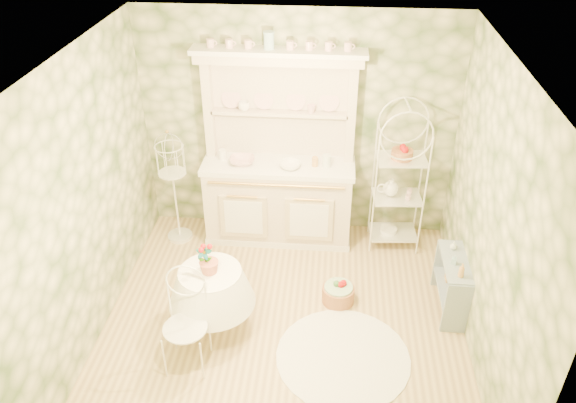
# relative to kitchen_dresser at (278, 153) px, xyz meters

# --- Properties ---
(floor) EXTENTS (3.60, 3.60, 0.00)m
(floor) POSITION_rel_kitchen_dresser_xyz_m (0.20, -1.52, -1.15)
(floor) COLOR tan
(floor) RESTS_ON ground
(ceiling) EXTENTS (3.60, 3.60, 0.00)m
(ceiling) POSITION_rel_kitchen_dresser_xyz_m (0.20, -1.52, 1.56)
(ceiling) COLOR white
(ceiling) RESTS_ON floor
(wall_left) EXTENTS (3.60, 3.60, 0.00)m
(wall_left) POSITION_rel_kitchen_dresser_xyz_m (-1.60, -1.52, 0.21)
(wall_left) COLOR beige
(wall_left) RESTS_ON floor
(wall_right) EXTENTS (3.60, 3.60, 0.00)m
(wall_right) POSITION_rel_kitchen_dresser_xyz_m (2.00, -1.52, 0.21)
(wall_right) COLOR beige
(wall_right) RESTS_ON floor
(wall_back) EXTENTS (3.60, 3.60, 0.00)m
(wall_back) POSITION_rel_kitchen_dresser_xyz_m (0.20, 0.28, 0.21)
(wall_back) COLOR beige
(wall_back) RESTS_ON floor
(wall_front) EXTENTS (3.60, 3.60, 0.00)m
(wall_front) POSITION_rel_kitchen_dresser_xyz_m (0.20, -3.32, 0.21)
(wall_front) COLOR beige
(wall_front) RESTS_ON floor
(kitchen_dresser) EXTENTS (1.87, 0.61, 2.29)m
(kitchen_dresser) POSITION_rel_kitchen_dresser_xyz_m (0.00, 0.00, 0.00)
(kitchen_dresser) COLOR beige
(kitchen_dresser) RESTS_ON floor
(bakers_rack) EXTENTS (0.56, 0.42, 1.71)m
(bakers_rack) POSITION_rel_kitchen_dresser_xyz_m (1.38, -0.03, -0.29)
(bakers_rack) COLOR white
(bakers_rack) RESTS_ON floor
(side_shelf) EXTENTS (0.27, 0.66, 0.56)m
(side_shelf) POSITION_rel_kitchen_dresser_xyz_m (1.88, -1.13, -0.87)
(side_shelf) COLOR #8799A9
(side_shelf) RESTS_ON floor
(round_table) EXTENTS (0.74, 0.74, 0.61)m
(round_table) POSITION_rel_kitchen_dresser_xyz_m (-0.48, -1.62, -0.84)
(round_table) COLOR white
(round_table) RESTS_ON floor
(cafe_chair) EXTENTS (0.47, 0.47, 0.99)m
(cafe_chair) POSITION_rel_kitchen_dresser_xyz_m (-0.63, -2.10, -0.65)
(cafe_chair) COLOR white
(cafe_chair) RESTS_ON floor
(birdcage_stand) EXTENTS (0.35, 0.35, 1.43)m
(birdcage_stand) POSITION_rel_kitchen_dresser_xyz_m (-1.21, -0.15, -0.43)
(birdcage_stand) COLOR white
(birdcage_stand) RESTS_ON floor
(floor_basket) EXTENTS (0.41, 0.41, 0.22)m
(floor_basket) POSITION_rel_kitchen_dresser_xyz_m (0.74, -1.13, -1.04)
(floor_basket) COLOR #AA6B43
(floor_basket) RESTS_ON floor
(lace_rug) EXTENTS (1.66, 1.66, 0.01)m
(lace_rug) POSITION_rel_kitchen_dresser_xyz_m (0.80, -1.91, -1.14)
(lace_rug) COLOR white
(lace_rug) RESTS_ON floor
(bowl_floral) EXTENTS (0.31, 0.31, 0.07)m
(bowl_floral) POSITION_rel_kitchen_dresser_xyz_m (-0.41, -0.03, -0.13)
(bowl_floral) COLOR white
(bowl_floral) RESTS_ON kitchen_dresser
(bowl_white) EXTENTS (0.25, 0.25, 0.08)m
(bowl_white) POSITION_rel_kitchen_dresser_xyz_m (0.14, -0.10, -0.13)
(bowl_white) COLOR white
(bowl_white) RESTS_ON kitchen_dresser
(cup_left) EXTENTS (0.15, 0.15, 0.10)m
(cup_left) POSITION_rel_kitchen_dresser_xyz_m (-0.39, 0.16, 0.47)
(cup_left) COLOR white
(cup_left) RESTS_ON kitchen_dresser
(cup_right) EXTENTS (0.12, 0.12, 0.09)m
(cup_right) POSITION_rel_kitchen_dresser_xyz_m (0.36, 0.16, 0.47)
(cup_right) COLOR white
(cup_right) RESTS_ON kitchen_dresser
(potted_geranium) EXTENTS (0.16, 0.12, 0.28)m
(potted_geranium) POSITION_rel_kitchen_dresser_xyz_m (-0.52, -1.62, -0.30)
(potted_geranium) COLOR #3F7238
(potted_geranium) RESTS_ON round_table
(bottle_amber) EXTENTS (0.07, 0.07, 0.15)m
(bottle_amber) POSITION_rel_kitchen_dresser_xyz_m (1.88, -1.37, -0.46)
(bottle_amber) COLOR tan
(bottle_amber) RESTS_ON side_shelf
(bottle_blue) EXTENTS (0.06, 0.06, 0.11)m
(bottle_blue) POSITION_rel_kitchen_dresser_xyz_m (1.84, -1.18, -0.49)
(bottle_blue) COLOR #99C5D4
(bottle_blue) RESTS_ON side_shelf
(bottle_glass) EXTENTS (0.08, 0.08, 0.09)m
(bottle_glass) POSITION_rel_kitchen_dresser_xyz_m (1.88, -0.94, -0.50)
(bottle_glass) COLOR silver
(bottle_glass) RESTS_ON side_shelf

